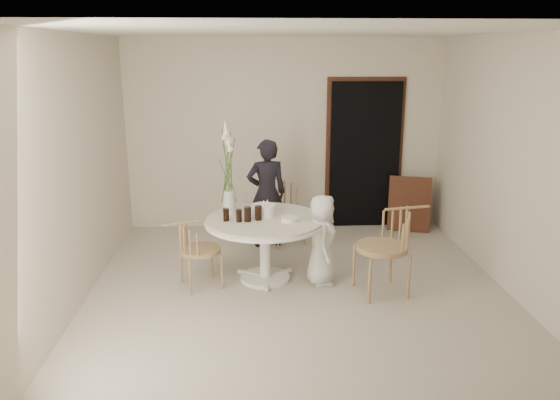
{
  "coord_description": "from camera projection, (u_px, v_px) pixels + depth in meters",
  "views": [
    {
      "loc": [
        -0.5,
        -5.5,
        2.53
      ],
      "look_at": [
        -0.18,
        0.3,
        0.92
      ],
      "focal_mm": 35.0,
      "sensor_mm": 36.0,
      "label": 1
    }
  ],
  "objects": [
    {
      "name": "cola_tumbler_d",
      "position": [
        258.0,
        213.0,
        5.94
      ],
      "size": [
        0.1,
        0.1,
        0.16
      ],
      "primitive_type": "cylinder",
      "rotation": [
        0.0,
        0.0,
        0.36
      ],
      "color": "black",
      "rests_on": "table"
    },
    {
      "name": "chair_left",
      "position": [
        191.0,
        245.0,
        5.88
      ],
      "size": [
        0.55,
        0.53,
        0.77
      ],
      "rotation": [
        0.0,
        0.0,
        1.95
      ],
      "color": "tan",
      "rests_on": "ground"
    },
    {
      "name": "table",
      "position": [
        265.0,
        228.0,
        6.05
      ],
      "size": [
        1.33,
        1.33,
        0.73
      ],
      "color": "white",
      "rests_on": "ground"
    },
    {
      "name": "boy",
      "position": [
        322.0,
        240.0,
        6.0
      ],
      "size": [
        0.35,
        0.52,
        1.02
      ],
      "primitive_type": "imported",
      "rotation": [
        0.0,
        0.0,
        1.51
      ],
      "color": "silver",
      "rests_on": "ground"
    },
    {
      "name": "girl",
      "position": [
        267.0,
        193.0,
        7.11
      ],
      "size": [
        0.57,
        0.43,
        1.43
      ],
      "primitive_type": "imported",
      "rotation": [
        0.0,
        0.0,
        3.31
      ],
      "color": "black",
      "rests_on": "ground"
    },
    {
      "name": "cola_tumbler_a",
      "position": [
        239.0,
        216.0,
        5.88
      ],
      "size": [
        0.07,
        0.07,
        0.14
      ],
      "primitive_type": "cylinder",
      "rotation": [
        0.0,
        0.0,
        -0.16
      ],
      "color": "black",
      "rests_on": "table"
    },
    {
      "name": "room_shell",
      "position": [
        299.0,
        142.0,
        5.56
      ],
      "size": [
        4.5,
        4.5,
        4.5
      ],
      "color": "white",
      "rests_on": "ground"
    },
    {
      "name": "cola_tumbler_b",
      "position": [
        248.0,
        214.0,
        5.89
      ],
      "size": [
        0.09,
        0.09,
        0.16
      ],
      "primitive_type": "cylinder",
      "rotation": [
        0.0,
        0.0,
        0.25
      ],
      "color": "black",
      "rests_on": "table"
    },
    {
      "name": "plate_stack",
      "position": [
        289.0,
        219.0,
        5.9
      ],
      "size": [
        0.2,
        0.2,
        0.04
      ],
      "primitive_type": "cylinder",
      "rotation": [
        0.0,
        0.0,
        0.11
      ],
      "color": "white",
      "rests_on": "table"
    },
    {
      "name": "birthday_cake",
      "position": [
        264.0,
        210.0,
        6.09
      ],
      "size": [
        0.27,
        0.27,
        0.18
      ],
      "rotation": [
        0.0,
        0.0,
        -0.14
      ],
      "color": "white",
      "rests_on": "table"
    },
    {
      "name": "flower_vase",
      "position": [
        229.0,
        175.0,
        6.08
      ],
      "size": [
        0.14,
        0.14,
        1.07
      ],
      "rotation": [
        0.0,
        0.0,
        -0.2
      ],
      "color": "silver",
      "rests_on": "table"
    },
    {
      "name": "chair_right",
      "position": [
        394.0,
        237.0,
        5.75
      ],
      "size": [
        0.62,
        0.59,
        0.95
      ],
      "rotation": [
        0.0,
        0.0,
        -1.38
      ],
      "color": "tan",
      "rests_on": "ground"
    },
    {
      "name": "door_trim",
      "position": [
        364.0,
        151.0,
        7.91
      ],
      "size": [
        1.12,
        0.03,
        2.22
      ],
      "primitive_type": "cube",
      "color": "#56321D",
      "rests_on": "ground"
    },
    {
      "name": "cola_tumbler_c",
      "position": [
        226.0,
        215.0,
        5.91
      ],
      "size": [
        0.08,
        0.08,
        0.14
      ],
      "primitive_type": "cylinder",
      "rotation": [
        0.0,
        0.0,
        0.18
      ],
      "color": "black",
      "rests_on": "table"
    },
    {
      "name": "ground",
      "position": [
        298.0,
        288.0,
        5.99
      ],
      "size": [
        4.5,
        4.5,
        0.0
      ],
      "primitive_type": "plane",
      "color": "beige",
      "rests_on": "ground"
    },
    {
      "name": "doorway",
      "position": [
        364.0,
        155.0,
        7.88
      ],
      "size": [
        1.0,
        0.1,
        2.1
      ],
      "primitive_type": "cube",
      "color": "black",
      "rests_on": "ground"
    },
    {
      "name": "picture_frame",
      "position": [
        409.0,
        204.0,
        7.8
      ],
      "size": [
        0.62,
        0.33,
        0.79
      ],
      "primitive_type": "cube",
      "rotation": [
        -0.17,
        0.0,
        -0.28
      ],
      "color": "#56321D",
      "rests_on": "ground"
    },
    {
      "name": "chair_far",
      "position": [
        282.0,
        202.0,
        7.35
      ],
      "size": [
        0.58,
        0.6,
        0.84
      ],
      "rotation": [
        0.0,
        0.0,
        0.36
      ],
      "color": "tan",
      "rests_on": "ground"
    }
  ]
}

